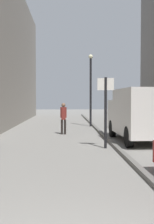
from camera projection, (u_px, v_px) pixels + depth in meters
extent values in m
plane|color=gray|center=(71.00, 137.00, 14.68)|extent=(80.00, 80.00, 0.00)
cube|color=#615F5B|center=(104.00, 135.00, 14.74)|extent=(0.16, 40.00, 0.12)
cylinder|color=black|center=(62.00, 127.00, 15.74)|extent=(0.11, 0.11, 0.76)
cylinder|color=black|center=(65.00, 127.00, 15.76)|extent=(0.11, 0.11, 0.76)
cube|color=maroon|center=(63.00, 113.00, 15.72)|extent=(0.22, 0.19, 0.64)
cylinder|color=maroon|center=(61.00, 112.00, 15.70)|extent=(0.09, 0.09, 0.55)
cylinder|color=maroon|center=(66.00, 112.00, 15.73)|extent=(0.09, 0.09, 0.55)
sphere|color=brown|center=(63.00, 105.00, 15.70)|extent=(0.21, 0.21, 0.21)
cube|color=silver|center=(146.00, 112.00, 12.46)|extent=(2.17, 3.55, 1.89)
cube|color=silver|center=(131.00, 115.00, 14.88)|extent=(2.10, 1.42, 1.42)
cube|color=black|center=(129.00, 108.00, 15.34)|extent=(1.73, 0.10, 0.62)
cylinder|color=black|center=(112.00, 128.00, 14.70)|extent=(0.25, 0.81, 0.80)
cylinder|color=black|center=(150.00, 128.00, 14.83)|extent=(0.25, 0.81, 0.80)
cylinder|color=black|center=(129.00, 137.00, 11.39)|extent=(0.25, 0.81, 0.80)
cylinder|color=black|center=(106.00, 113.00, 11.22)|extent=(0.10, 0.10, 2.60)
cube|color=white|center=(106.00, 84.00, 11.18)|extent=(0.60, 0.13, 0.44)
cylinder|color=black|center=(91.00, 92.00, 20.36)|extent=(0.14, 0.14, 4.50)
sphere|color=beige|center=(91.00, 57.00, 20.26)|extent=(0.28, 0.28, 0.28)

